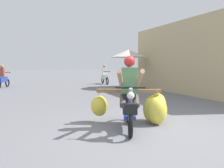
{
  "coord_description": "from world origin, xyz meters",
  "views": [
    {
      "loc": [
        -2.43,
        -3.93,
        1.39
      ],
      "look_at": [
        -0.3,
        1.38,
        0.9
      ],
      "focal_mm": 36.3,
      "sensor_mm": 36.0,
      "label": 1
    }
  ],
  "objects_px": {
    "motorbike_distant_ahead_left": "(105,76)",
    "market_umbrella_near_shop": "(129,53)",
    "motorbike_main_loaded": "(140,104)",
    "motorbike_distant_ahead_right": "(2,79)"
  },
  "relations": [
    {
      "from": "motorbike_main_loaded",
      "to": "motorbike_distant_ahead_right",
      "type": "height_order",
      "value": "motorbike_main_loaded"
    },
    {
      "from": "motorbike_main_loaded",
      "to": "market_umbrella_near_shop",
      "type": "bearing_deg",
      "value": 65.99
    },
    {
      "from": "motorbike_distant_ahead_left",
      "to": "motorbike_distant_ahead_right",
      "type": "xyz_separation_m",
      "value": [
        -6.64,
        -0.38,
        0.0
      ]
    },
    {
      "from": "motorbike_distant_ahead_left",
      "to": "market_umbrella_near_shop",
      "type": "relative_size",
      "value": 0.71
    },
    {
      "from": "market_umbrella_near_shop",
      "to": "motorbike_distant_ahead_left",
      "type": "bearing_deg",
      "value": 94.52
    },
    {
      "from": "motorbike_distant_ahead_left",
      "to": "market_umbrella_near_shop",
      "type": "distance_m",
      "value": 3.71
    },
    {
      "from": "motorbike_distant_ahead_right",
      "to": "motorbike_distant_ahead_left",
      "type": "bearing_deg",
      "value": 3.26
    },
    {
      "from": "motorbike_main_loaded",
      "to": "motorbike_distant_ahead_right",
      "type": "xyz_separation_m",
      "value": [
        -3.6,
        10.45,
        0.09
      ]
    },
    {
      "from": "motorbike_distant_ahead_left",
      "to": "motorbike_distant_ahead_right",
      "type": "bearing_deg",
      "value": -176.74
    },
    {
      "from": "motorbike_main_loaded",
      "to": "motorbike_distant_ahead_left",
      "type": "bearing_deg",
      "value": 74.3
    }
  ]
}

